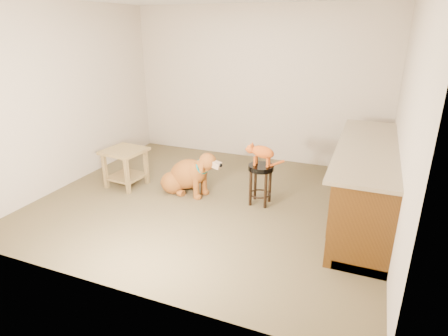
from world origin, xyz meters
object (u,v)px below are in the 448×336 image
at_px(wood_stool, 354,168).
at_px(golden_retriever, 188,175).
at_px(padded_stool, 261,177).
at_px(side_table, 125,162).
at_px(tabby_kitten, 261,152).

relative_size(wood_stool, golden_retriever, 0.64).
distance_m(padded_stool, wood_stool, 1.42).
distance_m(side_table, golden_retriever, 0.98).
distance_m(padded_stool, tabby_kitten, 0.34).
bearing_deg(side_table, wood_stool, 18.21).
relative_size(padded_stool, wood_stool, 0.79).
bearing_deg(wood_stool, tabby_kitten, -142.42).
bearing_deg(tabby_kitten, wood_stool, 37.85).
xyz_separation_m(padded_stool, tabby_kitten, (-0.01, 0.00, 0.34)).
xyz_separation_m(wood_stool, golden_retriever, (-2.19, -0.92, -0.10)).
relative_size(wood_stool, side_table, 1.17).
bearing_deg(golden_retriever, tabby_kitten, 14.35).
bearing_deg(wood_stool, side_table, -161.79).
relative_size(side_table, golden_retriever, 0.55).
relative_size(wood_stool, tabby_kitten, 1.35).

